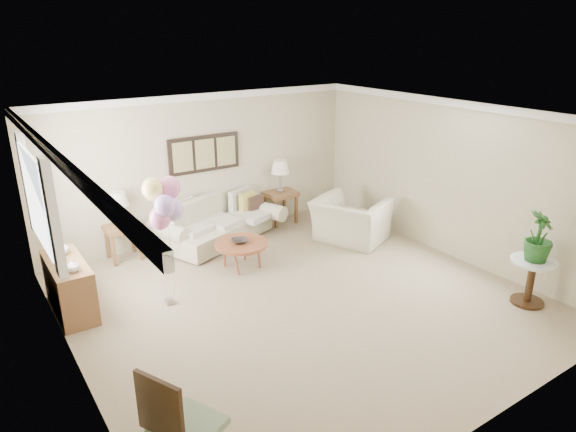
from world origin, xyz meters
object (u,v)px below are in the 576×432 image
object	(u,v)px
sofa	(219,224)
accent_chair	(179,423)
coffee_table	(241,244)
balloon_cluster	(164,203)
armchair	(351,220)

from	to	relation	value
sofa	accent_chair	size ratio (longest dim) A/B	2.40
sofa	coffee_table	world-z (taller)	sofa
sofa	accent_chair	world-z (taller)	accent_chair
balloon_cluster	sofa	bearing A→B (deg)	46.73
coffee_table	armchair	bearing A→B (deg)	-3.42
armchair	accent_chair	world-z (taller)	accent_chair
sofa	coffee_table	distance (m)	1.22
coffee_table	armchair	distance (m)	2.17
sofa	balloon_cluster	size ratio (longest dim) A/B	1.37
armchair	balloon_cluster	distance (m)	3.74
armchair	accent_chair	distance (m)	5.60
accent_chair	balloon_cluster	bearing A→B (deg)	69.46
coffee_table	balloon_cluster	distance (m)	1.84
accent_chair	balloon_cluster	distance (m)	3.15
sofa	accent_chair	bearing A→B (deg)	-120.43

